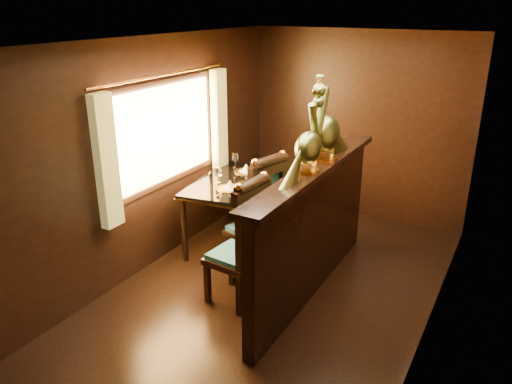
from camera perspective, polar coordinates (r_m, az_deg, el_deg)
ground at (r=5.21m, az=1.58°, el=-11.77°), size 5.00×5.00×0.00m
room_shell at (r=4.61m, az=0.93°, el=5.43°), size 3.04×5.04×2.52m
partition at (r=4.98m, az=6.55°, el=-4.12°), size 0.26×2.70×1.36m
dining_table at (r=5.98m, az=-2.60°, el=0.71°), size 1.05×1.51×1.02m
chair_left at (r=4.75m, az=-1.25°, el=-5.46°), size 0.53×0.55×1.35m
chair_right at (r=5.24m, az=0.80°, el=-2.52°), size 0.61×0.63×1.40m
peacock_left at (r=4.46m, az=6.05°, el=6.67°), size 0.23×0.61×0.73m
peacock_right at (r=4.81m, az=8.04°, el=8.41°), size 0.27×0.72×0.85m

